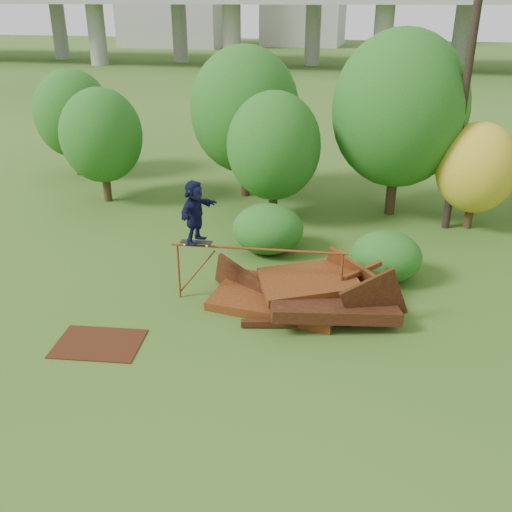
% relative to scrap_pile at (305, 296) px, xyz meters
% --- Properties ---
extents(ground, '(240.00, 240.00, 0.00)m').
position_rel_scrap_pile_xyz_m(ground, '(-0.48, -2.38, -0.38)').
color(ground, '#2D5116').
rests_on(ground, ground).
extents(scrap_pile, '(5.59, 3.37, 1.93)m').
position_rel_scrap_pile_xyz_m(scrap_pile, '(0.00, 0.00, 0.00)').
color(scrap_pile, '#3F1A0B').
rests_on(scrap_pile, ground).
extents(grind_rail, '(4.77, 0.55, 1.66)m').
position_rel_scrap_pile_xyz_m(grind_rail, '(-1.30, 0.02, 0.94)').
color(grind_rail, maroon).
rests_on(grind_rail, ground).
extents(skateboard, '(0.88, 0.32, 0.09)m').
position_rel_scrap_pile_xyz_m(skateboard, '(-3.00, -0.15, 1.35)').
color(skateboard, black).
rests_on(skateboard, grind_rail).
extents(skater, '(0.84, 1.66, 1.72)m').
position_rel_scrap_pile_xyz_m(skater, '(-3.00, -0.15, 2.22)').
color(skater, black).
rests_on(skater, skateboard).
extents(flat_plate, '(2.26, 1.75, 0.03)m').
position_rel_scrap_pile_xyz_m(flat_plate, '(-4.63, -2.97, -0.37)').
color(flat_plate, '#3A1A0C').
rests_on(flat_plate, ground).
extents(tree_0, '(3.29, 3.29, 4.65)m').
position_rel_scrap_pile_xyz_m(tree_0, '(-9.53, 7.14, 2.36)').
color(tree_0, black).
rests_on(tree_0, ground).
extents(tree_1, '(4.45, 4.45, 6.19)m').
position_rel_scrap_pile_xyz_m(tree_1, '(-4.10, 9.22, 3.24)').
color(tree_1, black).
rests_on(tree_1, ground).
extents(tree_2, '(3.44, 3.44, 4.85)m').
position_rel_scrap_pile_xyz_m(tree_2, '(-2.29, 6.50, 2.48)').
color(tree_2, black).
rests_on(tree_2, ground).
extents(tree_3, '(4.99, 4.99, 6.92)m').
position_rel_scrap_pile_xyz_m(tree_3, '(2.03, 8.35, 3.66)').
color(tree_3, black).
rests_on(tree_3, ground).
extents(tree_4, '(2.83, 2.83, 3.90)m').
position_rel_scrap_pile_xyz_m(tree_4, '(4.89, 7.45, 1.89)').
color(tree_4, black).
rests_on(tree_4, ground).
extents(tree_6, '(3.54, 3.54, 4.94)m').
position_rel_scrap_pile_xyz_m(tree_6, '(-12.70, 10.45, 2.52)').
color(tree_6, black).
rests_on(tree_6, ground).
extents(shrub_left, '(2.36, 2.18, 1.63)m').
position_rel_scrap_pile_xyz_m(shrub_left, '(-1.83, 3.54, 0.43)').
color(shrub_left, '#134512').
rests_on(shrub_left, ground).
extents(shrub_right, '(2.11, 1.94, 1.50)m').
position_rel_scrap_pile_xyz_m(shrub_right, '(2.05, 2.35, 0.37)').
color(shrub_right, '#134512').
rests_on(shrub_right, ground).
extents(utility_pole, '(1.40, 0.28, 9.00)m').
position_rel_scrap_pile_xyz_m(utility_pole, '(4.10, 7.28, 4.19)').
color(utility_pole, black).
rests_on(utility_pole, ground).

